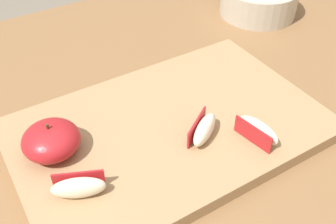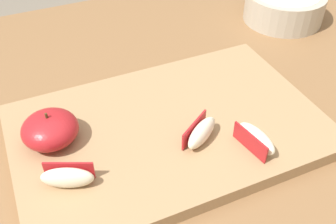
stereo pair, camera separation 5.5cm
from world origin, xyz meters
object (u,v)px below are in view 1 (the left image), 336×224
object	(u,v)px
apple_half_skin_up	(51,140)
apple_wedge_middle	(79,187)
cutting_board	(168,128)
apple_wedge_back	(204,129)
apple_wedge_near_knife	(258,130)

from	to	relation	value
apple_half_skin_up	apple_wedge_middle	distance (m)	0.08
cutting_board	apple_wedge_back	bearing A→B (deg)	-62.36
cutting_board	apple_wedge_near_knife	xyz separation A→B (m)	(0.09, -0.09, 0.02)
apple_wedge_middle	apple_wedge_near_knife	xyz separation A→B (m)	(0.24, -0.04, 0.00)
cutting_board	apple_half_skin_up	xyz separation A→B (m)	(-0.16, 0.03, 0.03)
apple_wedge_near_knife	cutting_board	bearing A→B (deg)	133.85
apple_wedge_middle	apple_wedge_back	xyz separation A→B (m)	(0.18, 0.00, 0.00)
cutting_board	apple_wedge_middle	bearing A→B (deg)	-161.12
apple_wedge_back	apple_wedge_middle	bearing A→B (deg)	-179.04
apple_wedge_near_knife	apple_wedge_middle	bearing A→B (deg)	171.27
apple_half_skin_up	apple_wedge_near_knife	distance (m)	0.27
apple_half_skin_up	apple_wedge_middle	bearing A→B (deg)	-88.16
cutting_board	apple_wedge_near_knife	world-z (taller)	apple_wedge_near_knife
cutting_board	apple_wedge_back	world-z (taller)	apple_wedge_back
cutting_board	apple_wedge_near_knife	distance (m)	0.13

